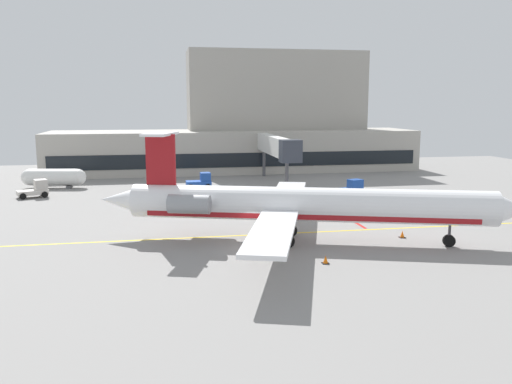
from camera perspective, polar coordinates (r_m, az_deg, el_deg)
ground at (r=38.96m, az=0.08°, el=-6.16°), size 120.00×120.00×0.11m
terminal_building at (r=85.38m, az=-0.41°, el=7.17°), size 57.08×13.07×18.87m
jet_bridge_west at (r=69.08m, az=2.24°, el=4.90°), size 2.40×18.03×6.35m
regional_jet at (r=40.23m, az=4.88°, el=-1.38°), size 31.67×26.01×8.27m
baggage_tug at (r=64.80m, az=-22.68°, el=0.26°), size 3.61×2.83×2.00m
pushback_tractor at (r=66.34m, az=-5.97°, el=1.15°), size 3.12×2.03×2.00m
belt_loader at (r=60.87m, az=10.37°, el=0.33°), size 2.65×3.24×2.10m
fuel_tank at (r=71.02m, az=-20.99°, el=1.49°), size 8.00×3.09×2.44m
safety_cone_alpha at (r=43.47m, az=15.52°, el=-4.45°), size 0.47×0.47×0.55m
safety_cone_bravo at (r=35.56m, az=7.52°, el=-7.28°), size 0.47×0.47×0.55m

